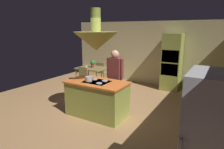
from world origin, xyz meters
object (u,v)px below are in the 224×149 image
Objects in this scene: potted_plant_on_table at (93,63)px; dining_table at (92,70)px; chair_by_back_wall at (101,71)px; person_at_island at (115,75)px; chair_facing_island at (82,77)px; oven_tower at (172,62)px; cup_on_table at (86,67)px; cooking_pot_on_cooktop at (89,79)px; kitchen_island at (97,98)px.

dining_table is at bearing -133.63° from potted_plant_on_table.
chair_by_back_wall reaches higher than dining_table.
dining_table is 2.33m from person_at_island.
chair_facing_island is (0.00, -0.66, -0.16)m from dining_table.
chair_by_back_wall is at bearing 90.00° from dining_table.
potted_plant_on_table reaches higher than dining_table.
oven_tower is at bearing 32.78° from chair_facing_island.
cup_on_table is (-0.14, -0.24, -0.12)m from potted_plant_on_table.
chair_facing_island is at bearing -90.00° from dining_table.
dining_table is 2.73m from cooking_pot_on_cooktop.
oven_tower is at bearing 71.26° from kitchen_island.
dining_table is 12.25× the size of cup_on_table.
potted_plant_on_table reaches higher than chair_facing_island.
kitchen_island is 0.87m from person_at_island.
potted_plant_on_table reaches higher than kitchen_island.
chair_facing_island reaches higher than dining_table.
potted_plant_on_table is (-1.68, 2.12, 0.46)m from kitchen_island.
cup_on_table is (-2.92, -1.36, -0.24)m from oven_tower.
dining_table is 3.67× the size of potted_plant_on_table.
person_at_island reaches higher than kitchen_island.
dining_table is at bearing 142.78° from person_at_island.
chair_by_back_wall is (0.00, 0.66, -0.16)m from dining_table.
dining_table is 0.66× the size of person_at_island.
potted_plant_on_table is 2.72m from cooking_pot_on_cooktop.
kitchen_island reaches higher than dining_table.
person_at_island is (0.14, 0.70, 0.49)m from kitchen_island.
chair_facing_island is at bearing 134.44° from cooking_pot_on_cooktop.
cup_on_table is at bearing -118.94° from dining_table.
oven_tower is 23.25× the size of cup_on_table.
person_at_island reaches higher than cooking_pot_on_cooktop.
potted_plant_on_table is at bearing 123.97° from cooking_pot_on_cooktop.
kitchen_island reaches higher than cup_on_table.
potted_plant_on_table is (-1.82, 1.42, -0.03)m from person_at_island.
kitchen_island reaches higher than chair_by_back_wall.
kitchen_island is at bearing -51.68° from potted_plant_on_table.
dining_table is at bearing 61.06° from cup_on_table.
chair_facing_island is 0.55m from cup_on_table.
person_at_island is 1.92× the size of chair_by_back_wall.
potted_plant_on_table is at bearing 59.41° from cup_on_table.
chair_facing_island is at bearing 158.18° from person_at_island.
person_at_island is at bearing -21.82° from chair_facing_island.
chair_by_back_wall is 4.83× the size of cooking_pot_on_cooktop.
potted_plant_on_table is at bearing 88.15° from chair_facing_island.
chair_facing_island and chair_by_back_wall have the same top height.
potted_plant_on_table is at bearing 128.32° from kitchen_island.
oven_tower is 2.72m from person_at_island.
person_at_island is 9.28× the size of cooking_pot_on_cooktop.
oven_tower is 2.41× the size of chair_by_back_wall.
chair_facing_island is (-1.84, 0.74, -0.46)m from person_at_island.
chair_by_back_wall is 0.77m from potted_plant_on_table.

